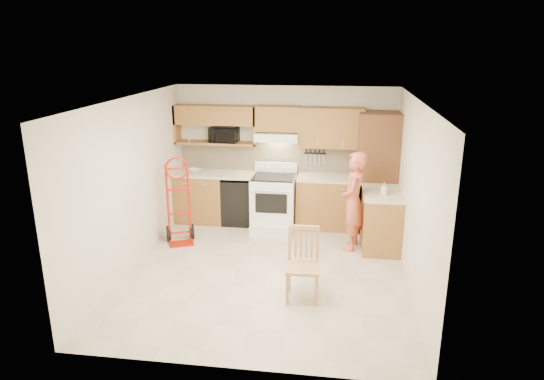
% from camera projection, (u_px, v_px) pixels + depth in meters
% --- Properties ---
extents(floor, '(4.00, 4.50, 0.02)m').
position_uv_depth(floor, '(267.00, 272.00, 7.14)').
color(floor, '#BFB19C').
rests_on(floor, ground).
extents(ceiling, '(4.00, 4.50, 0.02)m').
position_uv_depth(ceiling, '(267.00, 99.00, 6.40)').
color(ceiling, white).
rests_on(ceiling, ground).
extents(wall_back, '(4.00, 0.02, 2.50)m').
position_uv_depth(wall_back, '(285.00, 155.00, 8.91)').
color(wall_back, beige).
rests_on(wall_back, ground).
extents(wall_front, '(4.00, 0.02, 2.50)m').
position_uv_depth(wall_front, '(232.00, 258.00, 4.63)').
color(wall_front, beige).
rests_on(wall_front, ground).
extents(wall_left, '(0.02, 4.50, 2.50)m').
position_uv_depth(wall_left, '(130.00, 185.00, 7.03)').
color(wall_left, beige).
rests_on(wall_left, ground).
extents(wall_right, '(0.02, 4.50, 2.50)m').
position_uv_depth(wall_right, '(415.00, 196.00, 6.50)').
color(wall_right, beige).
rests_on(wall_right, ground).
extents(backsplash, '(3.92, 0.03, 0.55)m').
position_uv_depth(backsplash, '(285.00, 158.00, 8.90)').
color(backsplash, beige).
rests_on(backsplash, wall_back).
extents(lower_cab_left, '(0.90, 0.60, 0.90)m').
position_uv_depth(lower_cab_left, '(201.00, 197.00, 9.05)').
color(lower_cab_left, brown).
rests_on(lower_cab_left, ground).
extents(dishwasher, '(0.60, 0.60, 0.85)m').
position_uv_depth(dishwasher, '(240.00, 200.00, 8.96)').
color(dishwasher, black).
rests_on(dishwasher, ground).
extents(lower_cab_right, '(1.14, 0.60, 0.90)m').
position_uv_depth(lower_cab_right, '(329.00, 203.00, 8.74)').
color(lower_cab_right, brown).
rests_on(lower_cab_right, ground).
extents(countertop_left, '(1.50, 0.63, 0.04)m').
position_uv_depth(countertop_left, '(215.00, 174.00, 8.88)').
color(countertop_left, beige).
rests_on(countertop_left, lower_cab_left).
extents(countertop_right, '(1.14, 0.63, 0.04)m').
position_uv_depth(countertop_right, '(329.00, 178.00, 8.60)').
color(countertop_right, beige).
rests_on(countertop_right, lower_cab_right).
extents(cab_return_right, '(0.60, 1.00, 0.90)m').
position_uv_depth(cab_return_right, '(381.00, 221.00, 7.87)').
color(cab_return_right, brown).
rests_on(cab_return_right, ground).
extents(countertop_return, '(0.63, 1.00, 0.04)m').
position_uv_depth(countertop_return, '(383.00, 193.00, 7.73)').
color(countertop_return, beige).
rests_on(countertop_return, cab_return_right).
extents(pantry_tall, '(0.70, 0.60, 2.10)m').
position_uv_depth(pantry_tall, '(377.00, 173.00, 8.46)').
color(pantry_tall, brown).
rests_on(pantry_tall, ground).
extents(upper_cab_left, '(1.50, 0.33, 0.34)m').
position_uv_depth(upper_cab_left, '(215.00, 115.00, 8.70)').
color(upper_cab_left, brown).
rests_on(upper_cab_left, wall_back).
extents(upper_shelf_mw, '(1.50, 0.33, 0.04)m').
position_uv_depth(upper_shelf_mw, '(216.00, 143.00, 8.84)').
color(upper_shelf_mw, brown).
rests_on(upper_shelf_mw, wall_back).
extents(upper_cab_center, '(0.76, 0.33, 0.44)m').
position_uv_depth(upper_cab_center, '(278.00, 118.00, 8.56)').
color(upper_cab_center, brown).
rests_on(upper_cab_center, wall_back).
extents(upper_cab_right, '(1.14, 0.33, 0.70)m').
position_uv_depth(upper_cab_right, '(331.00, 128.00, 8.47)').
color(upper_cab_right, brown).
rests_on(upper_cab_right, wall_back).
extents(range_hood, '(0.76, 0.46, 0.14)m').
position_uv_depth(range_hood, '(277.00, 136.00, 8.59)').
color(range_hood, white).
rests_on(range_hood, wall_back).
extents(knife_strip, '(0.40, 0.05, 0.29)m').
position_uv_depth(knife_strip, '(315.00, 157.00, 8.79)').
color(knife_strip, black).
rests_on(knife_strip, backsplash).
extents(microwave, '(0.53, 0.38, 0.28)m').
position_uv_depth(microwave, '(224.00, 135.00, 8.78)').
color(microwave, black).
rests_on(microwave, upper_shelf_mw).
extents(range, '(0.77, 1.01, 1.13)m').
position_uv_depth(range, '(273.00, 198.00, 8.63)').
color(range, white).
rests_on(range, ground).
extents(person, '(0.47, 0.64, 1.61)m').
position_uv_depth(person, '(353.00, 201.00, 7.71)').
color(person, '#C85C43').
rests_on(person, ground).
extents(hand_truck, '(0.66, 0.64, 1.33)m').
position_uv_depth(hand_truck, '(179.00, 205.00, 7.98)').
color(hand_truck, '#AF1808').
rests_on(hand_truck, ground).
extents(dining_chair, '(0.44, 0.48, 0.95)m').
position_uv_depth(dining_chair, '(303.00, 265.00, 6.25)').
color(dining_chair, tan).
rests_on(dining_chair, ground).
extents(soap_bottle, '(0.11, 0.11, 0.20)m').
position_uv_depth(soap_bottle, '(384.00, 188.00, 7.59)').
color(soap_bottle, white).
rests_on(soap_bottle, countertop_return).
extents(bowl, '(0.28, 0.28, 0.06)m').
position_uv_depth(bowl, '(195.00, 170.00, 8.92)').
color(bowl, white).
rests_on(bowl, countertop_left).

